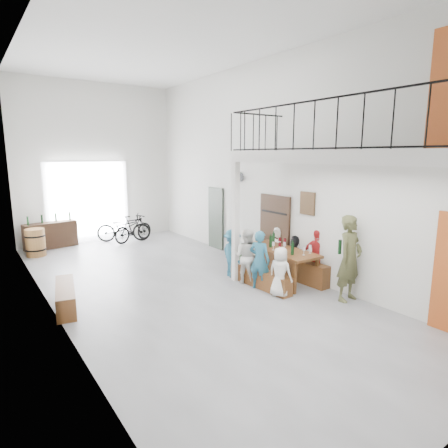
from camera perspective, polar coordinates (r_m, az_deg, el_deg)
floor at (r=9.01m, az=-6.74°, el=-9.28°), size 12.00×12.00×0.00m
room_walls at (r=8.50m, az=-7.27°, el=13.90°), size 12.00×12.00×12.00m
gateway_portal at (r=14.00m, az=-19.99°, el=3.16°), size 2.80×0.08×2.80m
right_wall_decor at (r=8.82m, az=14.71°, el=1.71°), size 0.07×8.28×5.07m
balcony at (r=7.38m, az=18.99°, el=9.35°), size 1.52×5.62×4.00m
tasting_table at (r=9.19m, az=8.69°, el=-4.31°), size 0.90×2.03×0.79m
bench_inner at (r=8.86m, az=5.44°, el=-8.17°), size 0.38×1.84×0.42m
bench_wall at (r=9.61m, az=9.95°, el=-6.43°), size 0.35×2.31×0.53m
tableware at (r=9.13m, az=9.09°, el=-3.03°), size 0.56×1.27×0.35m
side_bench at (r=8.30m, az=-22.99°, el=-10.18°), size 0.66×1.64×0.45m
oak_barrel at (r=12.70m, az=-26.79°, el=-2.54°), size 0.57×0.57×0.84m
serving_counter at (r=13.58m, az=-24.90°, el=-1.56°), size 1.67×0.69×0.86m
counter_bottles at (r=13.49m, az=-25.08°, el=0.80°), size 1.36×0.28×0.28m
guest_left_a at (r=8.22m, az=8.56°, el=-7.24°), size 0.49×0.62×1.10m
guest_left_b at (r=8.58m, az=5.43°, el=-5.49°), size 0.50×0.59×1.37m
guest_left_c at (r=8.95m, az=3.52°, el=-4.91°), size 0.72×0.79×1.32m
guest_left_d at (r=9.41m, az=1.24°, el=-4.49°), size 0.59×0.85×1.21m
guest_right_a at (r=9.23m, az=13.91°, el=-4.80°), size 0.46×0.81×1.30m
guest_right_b at (r=9.67m, az=10.87°, el=-4.71°), size 0.68×1.03×1.06m
guest_right_c at (r=10.03m, az=8.34°, el=-3.73°), size 0.39×0.58×1.18m
host_standing at (r=8.26m, az=18.61°, el=-4.99°), size 0.70×0.50×1.82m
potted_plant at (r=10.83m, az=2.80°, el=-4.55°), size 0.43×0.38×0.45m
bicycle_near at (r=13.73m, az=-15.04°, el=-0.57°), size 1.94×1.39×0.97m
bicycle_far at (r=13.58m, az=-13.64°, el=-0.66°), size 1.65×0.90×0.95m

